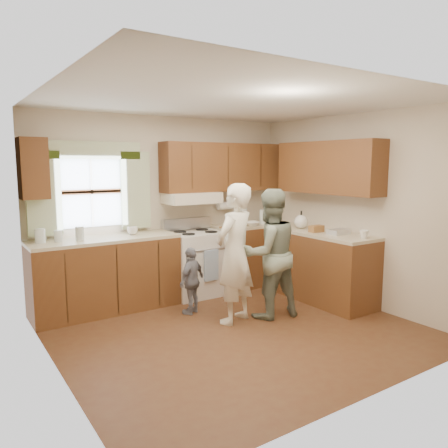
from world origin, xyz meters
TOP-DOWN VIEW (x-y plane):
  - room at (0.00, 0.00)m, footprint 3.80×3.80m
  - kitchen_fixtures at (0.61, 1.08)m, footprint 3.80×2.25m
  - stove at (0.30, 1.44)m, footprint 0.76×0.67m
  - woman_left at (0.14, 0.24)m, footprint 0.70×0.58m
  - woman_right at (0.59, 0.16)m, footprint 0.84×0.69m
  - child at (-0.14, 0.77)m, footprint 0.53×0.42m

SIDE VIEW (x-z plane):
  - child at x=-0.14m, z-range 0.00..0.84m
  - stove at x=0.30m, z-range -0.07..1.00m
  - woman_right at x=0.59m, z-range 0.00..1.56m
  - woman_left at x=0.14m, z-range 0.00..1.63m
  - kitchen_fixtures at x=0.61m, z-range -0.24..1.91m
  - room at x=0.00m, z-range -0.65..3.15m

